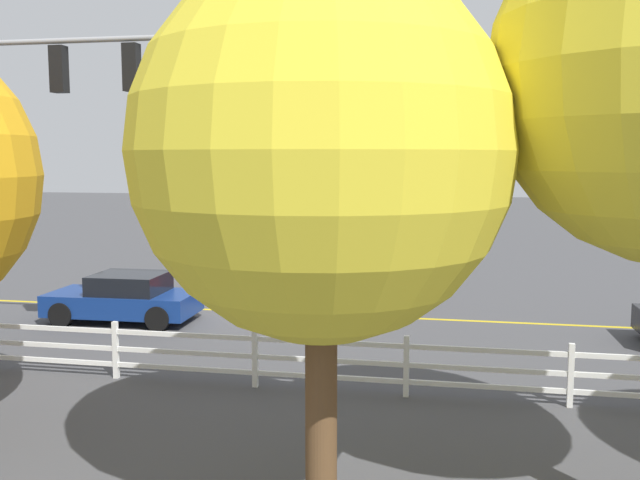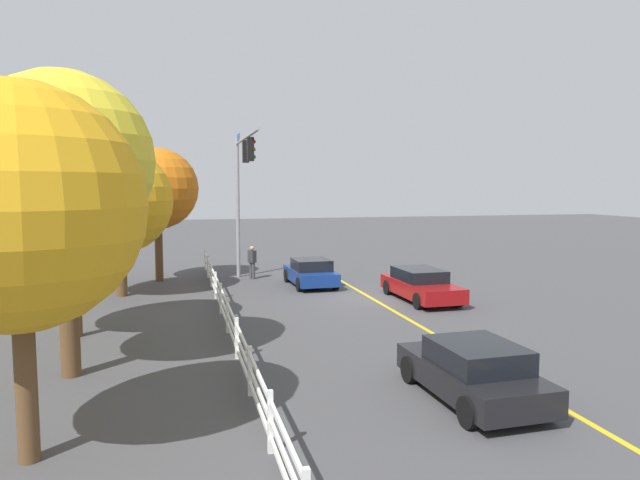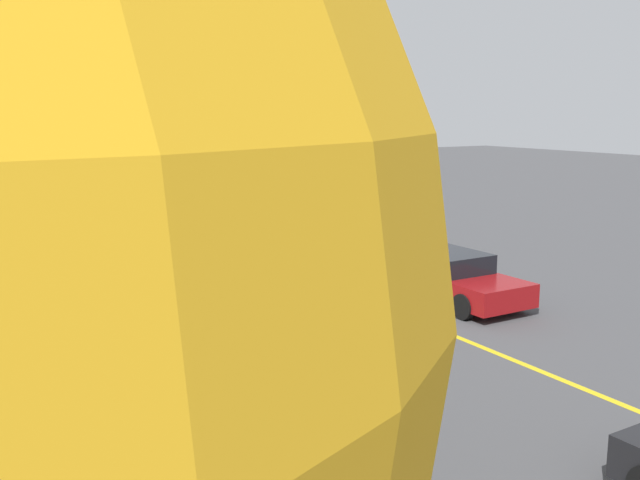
# 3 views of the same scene
# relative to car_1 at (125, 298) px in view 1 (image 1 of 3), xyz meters

# --- Properties ---
(ground_plane) EXTENTS (120.00, 120.00, 0.00)m
(ground_plane) POSITION_rel_car_1_xyz_m (-3.41, -1.81, -0.63)
(ground_plane) COLOR #444447
(lane_center_stripe) EXTENTS (28.00, 0.16, 0.01)m
(lane_center_stripe) POSITION_rel_car_1_xyz_m (-7.41, -1.81, -0.63)
(lane_center_stripe) COLOR gold
(lane_center_stripe) RESTS_ON ground_plane
(signal_assembly) EXTENTS (8.06, 0.38, 7.31)m
(signal_assembly) POSITION_rel_car_1_xyz_m (1.29, 3.03, 4.53)
(signal_assembly) COLOR gray
(signal_assembly) RESTS_ON ground_plane
(car_1) EXTENTS (3.95, 1.99, 1.30)m
(car_1) POSITION_rel_car_1_xyz_m (0.00, 0.00, 0.00)
(car_1) COLOR navy
(car_1) RESTS_ON ground_plane
(car_2) EXTENTS (4.66, 1.99, 1.30)m
(car_2) POSITION_rel_car_1_xyz_m (-4.42, -3.67, 0.01)
(car_2) COLOR maroon
(car_2) RESTS_ON ground_plane
(white_rail_fence) EXTENTS (26.10, 0.10, 1.15)m
(white_rail_fence) POSITION_rel_car_1_xyz_m (-6.41, 4.60, -0.03)
(white_rail_fence) COLOR white
(white_rail_fence) RESTS_ON ground_plane
(tree_4) EXTENTS (4.43, 4.43, 6.69)m
(tree_4) POSITION_rel_car_1_xyz_m (-7.16, 9.29, 3.83)
(tree_4) COLOR brown
(tree_4) RESTS_ON ground_plane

